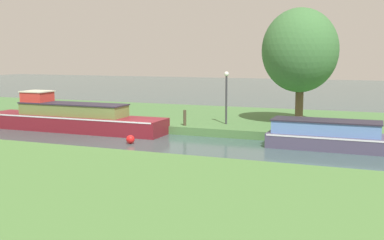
# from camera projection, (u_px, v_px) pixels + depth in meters

# --- Properties ---
(ground_plane) EXTENTS (120.00, 120.00, 0.00)m
(ground_plane) POSITION_uv_depth(u_px,v_px,m) (138.00, 140.00, 22.14)
(ground_plane) COLOR #395353
(riverbank_far) EXTENTS (72.00, 10.00, 0.40)m
(riverbank_far) POSITION_uv_depth(u_px,v_px,m) (193.00, 118.00, 28.56)
(riverbank_far) COLOR #49763F
(riverbank_far) RESTS_ON ground_plane
(slate_barge) EXTENTS (5.87, 1.90, 1.21)m
(slate_barge) POSITION_uv_depth(u_px,v_px,m) (334.00, 136.00, 20.00)
(slate_barge) COLOR #48425C
(slate_barge) RESTS_ON ground_plane
(maroon_narrowboat) EXTENTS (10.11, 1.93, 2.03)m
(maroon_narrowboat) POSITION_uv_depth(u_px,v_px,m) (72.00, 118.00, 24.80)
(maroon_narrowboat) COLOR maroon
(maroon_narrowboat) RESTS_ON ground_plane
(willow_tree_left) EXTENTS (3.88, 3.79, 5.92)m
(willow_tree_left) POSITION_uv_depth(u_px,v_px,m) (300.00, 51.00, 24.20)
(willow_tree_left) COLOR brown
(willow_tree_left) RESTS_ON riverbank_far
(lamp_post) EXTENTS (0.24, 0.24, 2.70)m
(lamp_post) POSITION_uv_depth(u_px,v_px,m) (226.00, 91.00, 24.23)
(lamp_post) COLOR #333338
(lamp_post) RESTS_ON riverbank_far
(mooring_post_near) EXTENTS (0.15, 0.15, 0.79)m
(mooring_post_near) POSITION_uv_depth(u_px,v_px,m) (185.00, 118.00, 23.90)
(mooring_post_near) COLOR #433929
(mooring_post_near) RESTS_ON riverbank_far
(mooring_post_far) EXTENTS (0.16, 0.16, 0.56)m
(mooring_post_far) POSITION_uv_depth(u_px,v_px,m) (93.00, 115.00, 25.90)
(mooring_post_far) COLOR #4C3723
(mooring_post_far) RESTS_ON riverbank_far
(channel_buoy) EXTENTS (0.38, 0.38, 0.38)m
(channel_buoy) POSITION_uv_depth(u_px,v_px,m) (130.00, 139.00, 21.20)
(channel_buoy) COLOR red
(channel_buoy) RESTS_ON ground_plane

